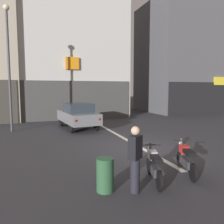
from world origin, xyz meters
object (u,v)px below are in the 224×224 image
(street_lamp, at_px, (8,57))
(trash_bin, at_px, (105,175))
(motorcycle_silver_row_leftmost, at_px, (154,165))
(car_grey_crossing_near, at_px, (78,115))
(motorcycle_red_row_left_mid, at_px, (186,159))
(person_by_motorcycles, at_px, (135,159))

(street_lamp, distance_m, trash_bin, 10.56)
(street_lamp, bearing_deg, motorcycle_silver_row_leftmost, -64.34)
(trash_bin, bearing_deg, motorcycle_silver_row_leftmost, 5.04)
(car_grey_crossing_near, distance_m, motorcycle_red_row_left_mid, 8.97)
(street_lamp, xyz_separation_m, motorcycle_silver_row_leftmost, (4.42, -9.19, -3.96))
(street_lamp, bearing_deg, car_grey_crossing_near, -2.79)
(car_grey_crossing_near, xyz_separation_m, motorcycle_silver_row_leftmost, (0.46, -9.00, -0.43))
(street_lamp, xyz_separation_m, motorcycle_red_row_left_mid, (5.63, -9.00, -3.96))
(person_by_motorcycles, bearing_deg, car_grey_crossing_near, 88.04)
(motorcycle_red_row_left_mid, height_order, person_by_motorcycles, person_by_motorcycles)
(motorcycle_silver_row_leftmost, relative_size, trash_bin, 1.91)
(motorcycle_silver_row_leftmost, bearing_deg, street_lamp, 115.66)
(motorcycle_silver_row_leftmost, bearing_deg, person_by_motorcycles, -150.72)
(motorcycle_red_row_left_mid, distance_m, trash_bin, 2.69)
(car_grey_crossing_near, xyz_separation_m, motorcycle_red_row_left_mid, (1.67, -8.80, -0.43))
(car_grey_crossing_near, relative_size, street_lamp, 0.58)
(trash_bin, bearing_deg, car_grey_crossing_near, 83.74)
(trash_bin, bearing_deg, street_lamp, 107.60)
(car_grey_crossing_near, distance_m, street_lamp, 5.31)
(motorcycle_red_row_left_mid, relative_size, trash_bin, 1.89)
(street_lamp, distance_m, person_by_motorcycles, 10.89)
(motorcycle_silver_row_leftmost, bearing_deg, car_grey_crossing_near, 92.90)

